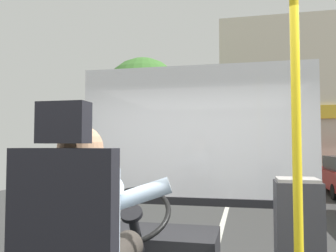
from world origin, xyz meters
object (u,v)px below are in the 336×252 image
Objects in this scene: handrail_pole at (297,148)px; fare_box at (299,250)px; bus_driver at (85,227)px; parked_car_charcoal at (316,167)px.

fare_box is (0.08, 0.60, -0.64)m from handrail_pole.
bus_driver is 18.59m from parked_car_charcoal.
fare_box is (1.09, 0.75, -0.26)m from bus_driver.
handrail_pole is (1.00, 0.15, 0.39)m from bus_driver.
bus_driver reaches higher than parked_car_charcoal.
fare_box is at bearing -101.03° from parked_car_charcoal.
bus_driver is at bearing -145.45° from fare_box.
bus_driver is 1.09m from handrail_pole.
parked_car_charcoal is at bearing 78.97° from fare_box.
handrail_pole is 18.25m from parked_car_charcoal.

